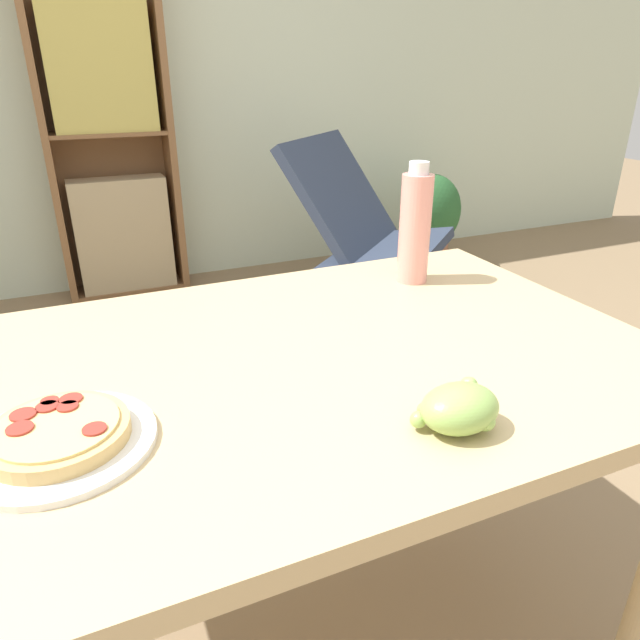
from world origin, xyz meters
The scene contains 8 objects.
wall_back centered at (0.00, 2.62, 1.30)m, with size 8.00×0.05×2.60m.
dining_table centered at (0.07, -0.01, 0.64)m, with size 1.26×0.81×0.74m.
pizza_on_plate centered at (-0.30, -0.11, 0.76)m, with size 0.24×0.24×0.04m.
grape_bunch centered at (0.19, -0.29, 0.78)m, with size 0.12×0.09×0.06m.
drink_bottle centered at (0.45, 0.24, 0.87)m, with size 0.07×0.07×0.27m.
lounge_chair_far centered at (1.10, 1.61, 0.29)m, with size 0.97×1.03×0.88m.
bookshelf centered at (0.00, 2.47, 0.80)m, with size 0.64×0.25×1.74m.
potted_plant_floor centered at (1.81, 2.14, 0.31)m, with size 0.40×0.34×0.59m.
Camera 1 is at (-0.24, -0.81, 1.20)m, focal length 32.00 mm.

